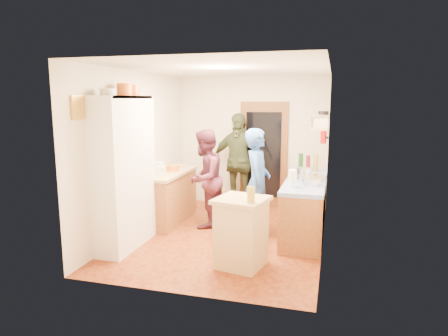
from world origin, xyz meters
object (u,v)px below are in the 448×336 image
at_px(hutch_body, 125,173).
at_px(person_back, 238,162).
at_px(island_base, 241,234).
at_px(person_left, 207,178).
at_px(right_counter_base, 305,207).
at_px(person_hob, 259,183).

relative_size(hutch_body, person_back, 1.16).
bearing_deg(person_back, hutch_body, -109.01).
bearing_deg(island_base, person_left, 122.13).
xyz_separation_m(island_base, person_back, (-0.66, 2.60, 0.52)).
distance_m(hutch_body, person_back, 2.60).
relative_size(hutch_body, right_counter_base, 1.00).
bearing_deg(hutch_body, person_left, 55.08).
xyz_separation_m(hutch_body, person_back, (1.13, 2.34, -0.15)).
xyz_separation_m(person_hob, person_back, (-0.66, 1.35, 0.09)).
relative_size(right_counter_base, island_base, 2.56).
bearing_deg(island_base, person_hob, 90.10).
height_order(hutch_body, island_base, hutch_body).
distance_m(person_left, person_back, 1.15).
bearing_deg(person_left, right_counter_base, 98.13).
relative_size(right_counter_base, person_back, 1.16).
height_order(island_base, person_left, person_left).
distance_m(right_counter_base, person_hob, 0.88).
bearing_deg(right_counter_base, person_back, 142.79).
distance_m(person_hob, person_back, 1.50).
bearing_deg(island_base, person_back, 104.32).
relative_size(right_counter_base, person_left, 1.33).
xyz_separation_m(island_base, person_hob, (-0.00, 1.26, 0.42)).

